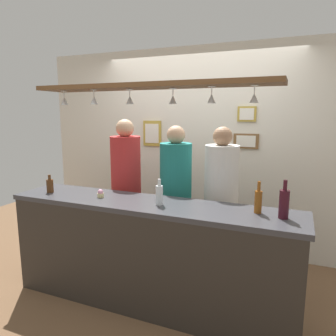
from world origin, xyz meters
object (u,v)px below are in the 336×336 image
(person_middle_teal_shirt, at_px, (176,187))
(bottle_beer_amber_tall, at_px, (258,201))
(bottle_soda_clear, at_px, (159,194))
(picture_frame_upper_small, at_px, (247,114))
(person_left_red_shirt, at_px, (126,179))
(cupcake, at_px, (101,194))
(picture_frame_lower_pair, at_px, (246,141))
(picture_frame_caricature, at_px, (152,133))
(bottle_beer_brown_stubby, at_px, (50,185))
(person_right_white_patterned_shirt, at_px, (221,192))
(bottle_wine_dark_red, at_px, (284,203))

(person_middle_teal_shirt, xyz_separation_m, bottle_beer_amber_tall, (0.92, -0.54, 0.09))
(bottle_soda_clear, distance_m, picture_frame_upper_small, 1.67)
(person_left_red_shirt, distance_m, cupcake, 0.64)
(cupcake, xyz_separation_m, picture_frame_lower_pair, (1.12, 1.43, 0.42))
(cupcake, bearing_deg, picture_frame_lower_pair, 51.76)
(bottle_soda_clear, bearing_deg, picture_frame_lower_pair, 70.50)
(bottle_beer_amber_tall, xyz_separation_m, cupcake, (-1.44, -0.09, -0.06))
(person_middle_teal_shirt, relative_size, picture_frame_caricature, 4.85)
(bottle_beer_brown_stubby, height_order, bottle_soda_clear, bottle_soda_clear)
(person_middle_teal_shirt, bearing_deg, picture_frame_lower_pair, 52.81)
(person_right_white_patterned_shirt, distance_m, bottle_beer_brown_stubby, 1.74)
(bottle_beer_brown_stubby, xyz_separation_m, picture_frame_upper_small, (1.71, 1.46, 0.71))
(bottle_beer_brown_stubby, distance_m, bottle_beer_amber_tall, 2.03)
(picture_frame_lower_pair, bearing_deg, person_middle_teal_shirt, -127.19)
(person_right_white_patterned_shirt, xyz_separation_m, bottle_beer_amber_tall, (0.43, -0.54, 0.09))
(person_left_red_shirt, distance_m, bottle_beer_brown_stubby, 0.83)
(picture_frame_upper_small, bearing_deg, person_right_white_patterned_shirt, -97.49)
(person_left_red_shirt, height_order, picture_frame_upper_small, picture_frame_upper_small)
(person_left_red_shirt, bearing_deg, picture_frame_caricature, 92.94)
(bottle_beer_brown_stubby, relative_size, bottle_beer_amber_tall, 0.69)
(bottle_soda_clear, xyz_separation_m, cupcake, (-0.62, 0.01, -0.06))
(person_middle_teal_shirt, bearing_deg, bottle_soda_clear, -81.67)
(bottle_beer_amber_tall, distance_m, cupcake, 1.45)
(person_left_red_shirt, relative_size, bottle_beer_amber_tall, 6.58)
(bottle_beer_amber_tall, xyz_separation_m, bottle_soda_clear, (-0.82, -0.10, -0.01))
(bottle_soda_clear, distance_m, cupcake, 0.62)
(person_right_white_patterned_shirt, relative_size, bottle_beer_amber_tall, 6.34)
(bottle_beer_amber_tall, relative_size, cupcake, 3.33)
(bottle_beer_amber_tall, height_order, picture_frame_caricature, picture_frame_caricature)
(bottle_beer_brown_stubby, xyz_separation_m, cupcake, (0.59, 0.03, -0.03))
(person_right_white_patterned_shirt, relative_size, bottle_soda_clear, 7.16)
(picture_frame_caricature, height_order, picture_frame_upper_small, picture_frame_upper_small)
(person_right_white_patterned_shirt, relative_size, picture_frame_lower_pair, 5.49)
(bottle_soda_clear, distance_m, picture_frame_caricature, 1.67)
(picture_frame_caricature, bearing_deg, person_middle_teal_shirt, -50.57)
(person_middle_teal_shirt, bearing_deg, person_right_white_patterned_shirt, 0.00)
(person_left_red_shirt, height_order, bottle_soda_clear, person_left_red_shirt)
(person_left_red_shirt, xyz_separation_m, picture_frame_upper_small, (1.21, 0.79, 0.73))
(person_middle_teal_shirt, distance_m, cupcake, 0.82)
(bottle_wine_dark_red, distance_m, bottle_soda_clear, 1.02)
(cupcake, relative_size, picture_frame_lower_pair, 0.26)
(person_right_white_patterned_shirt, relative_size, bottle_wine_dark_red, 5.49)
(bottle_soda_clear, bearing_deg, bottle_beer_brown_stubby, -178.81)
(bottle_wine_dark_red, relative_size, picture_frame_upper_small, 1.36)
(person_middle_teal_shirt, distance_m, bottle_beer_brown_stubby, 1.29)
(bottle_beer_amber_tall, distance_m, bottle_wine_dark_red, 0.21)
(person_left_red_shirt, height_order, bottle_beer_brown_stubby, person_left_red_shirt)
(bottle_beer_amber_tall, height_order, cupcake, bottle_beer_amber_tall)
(person_left_red_shirt, distance_m, bottle_wine_dark_red, 1.83)
(picture_frame_caricature, bearing_deg, picture_frame_upper_small, 0.00)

